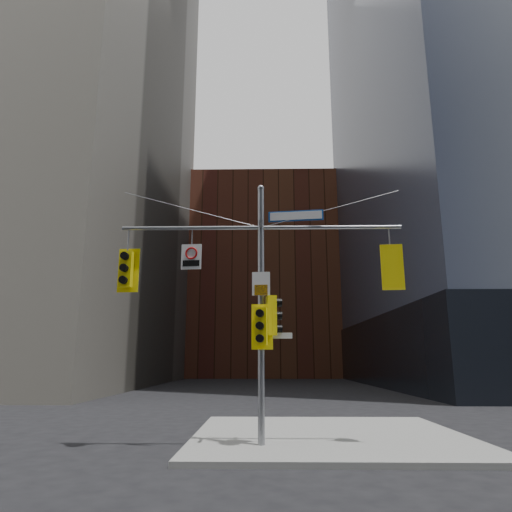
{
  "coord_description": "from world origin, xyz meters",
  "views": [
    {
      "loc": [
        0.1,
        -10.57,
        2.3
      ],
      "look_at": [
        -0.14,
        2.0,
        5.17
      ],
      "focal_mm": 32.0,
      "sensor_mm": 36.0,
      "label": 1
    }
  ],
  "objects_px": {
    "traffic_light_pole_front": "(261,326)",
    "regulatory_sign_arm": "(191,256)",
    "traffic_light_west_arm": "(126,269)",
    "traffic_light_east_arm": "(391,268)",
    "signal_assembly": "(261,282)",
    "street_sign_blade": "(296,216)",
    "traffic_light_pole_side": "(273,316)"
  },
  "relations": [
    {
      "from": "traffic_light_pole_front",
      "to": "regulatory_sign_arm",
      "type": "xyz_separation_m",
      "value": [
        -1.98,
        0.25,
        2.0
      ]
    },
    {
      "from": "traffic_light_west_arm",
      "to": "regulatory_sign_arm",
      "type": "xyz_separation_m",
      "value": [
        1.84,
        -0.03,
        0.37
      ]
    },
    {
      "from": "regulatory_sign_arm",
      "to": "traffic_light_east_arm",
      "type": "bearing_deg",
      "value": 6.1
    },
    {
      "from": "signal_assembly",
      "to": "traffic_light_east_arm",
      "type": "xyz_separation_m",
      "value": [
        3.65,
        0.0,
        0.38
      ]
    },
    {
      "from": "traffic_light_east_arm",
      "to": "signal_assembly",
      "type": "bearing_deg",
      "value": 6.55
    },
    {
      "from": "traffic_light_pole_front",
      "to": "street_sign_blade",
      "type": "bearing_deg",
      "value": 24.36
    },
    {
      "from": "signal_assembly",
      "to": "traffic_light_west_arm",
      "type": "bearing_deg",
      "value": 179.8
    },
    {
      "from": "signal_assembly",
      "to": "traffic_light_east_arm",
      "type": "bearing_deg",
      "value": 0.01
    },
    {
      "from": "traffic_light_pole_side",
      "to": "regulatory_sign_arm",
      "type": "height_order",
      "value": "regulatory_sign_arm"
    },
    {
      "from": "signal_assembly",
      "to": "traffic_light_pole_front",
      "type": "xyz_separation_m",
      "value": [
        0.0,
        -0.27,
        -1.24
      ]
    },
    {
      "from": "traffic_light_west_arm",
      "to": "traffic_light_east_arm",
      "type": "height_order",
      "value": "traffic_light_east_arm"
    },
    {
      "from": "traffic_light_west_arm",
      "to": "regulatory_sign_arm",
      "type": "height_order",
      "value": "regulatory_sign_arm"
    },
    {
      "from": "traffic_light_west_arm",
      "to": "signal_assembly",
      "type": "bearing_deg",
      "value": 3.3
    },
    {
      "from": "signal_assembly",
      "to": "street_sign_blade",
      "type": "relative_size",
      "value": 5.07
    },
    {
      "from": "traffic_light_pole_front",
      "to": "traffic_light_east_arm",
      "type": "bearing_deg",
      "value": 13.52
    },
    {
      "from": "traffic_light_pole_side",
      "to": "traffic_light_pole_front",
      "type": "xyz_separation_m",
      "value": [
        -0.32,
        -0.28,
        -0.31
      ]
    },
    {
      "from": "regulatory_sign_arm",
      "to": "traffic_light_west_arm",
      "type": "bearing_deg",
      "value": -175.16
    },
    {
      "from": "traffic_light_pole_front",
      "to": "traffic_light_pole_side",
      "type": "bearing_deg",
      "value": 50.4
    },
    {
      "from": "regulatory_sign_arm",
      "to": "signal_assembly",
      "type": "bearing_deg",
      "value": 6.47
    },
    {
      "from": "traffic_light_east_arm",
      "to": "regulatory_sign_arm",
      "type": "bearing_deg",
      "value": 6.75
    },
    {
      "from": "traffic_light_west_arm",
      "to": "street_sign_blade",
      "type": "relative_size",
      "value": 0.8
    },
    {
      "from": "traffic_light_pole_side",
      "to": "traffic_light_pole_front",
      "type": "relative_size",
      "value": 0.89
    },
    {
      "from": "signal_assembly",
      "to": "traffic_light_east_arm",
      "type": "relative_size",
      "value": 6.25
    },
    {
      "from": "signal_assembly",
      "to": "street_sign_blade",
      "type": "xyz_separation_m",
      "value": [
        1.01,
        0.0,
        1.93
      ]
    },
    {
      "from": "traffic_light_east_arm",
      "to": "regulatory_sign_arm",
      "type": "distance_m",
      "value": 5.64
    },
    {
      "from": "traffic_light_west_arm",
      "to": "traffic_light_pole_side",
      "type": "xyz_separation_m",
      "value": [
        4.13,
        0.0,
        -1.32
      ]
    },
    {
      "from": "traffic_light_pole_front",
      "to": "street_sign_blade",
      "type": "xyz_separation_m",
      "value": [
        1.0,
        0.27,
        3.17
      ]
    },
    {
      "from": "signal_assembly",
      "to": "traffic_light_pole_side",
      "type": "distance_m",
      "value": 0.99
    },
    {
      "from": "traffic_light_pole_side",
      "to": "street_sign_blade",
      "type": "relative_size",
      "value": 0.69
    },
    {
      "from": "traffic_light_pole_side",
      "to": "street_sign_blade",
      "type": "bearing_deg",
      "value": -101.31
    },
    {
      "from": "traffic_light_east_arm",
      "to": "street_sign_blade",
      "type": "relative_size",
      "value": 0.81
    },
    {
      "from": "traffic_light_west_arm",
      "to": "regulatory_sign_arm",
      "type": "bearing_deg",
      "value": 2.46
    }
  ]
}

